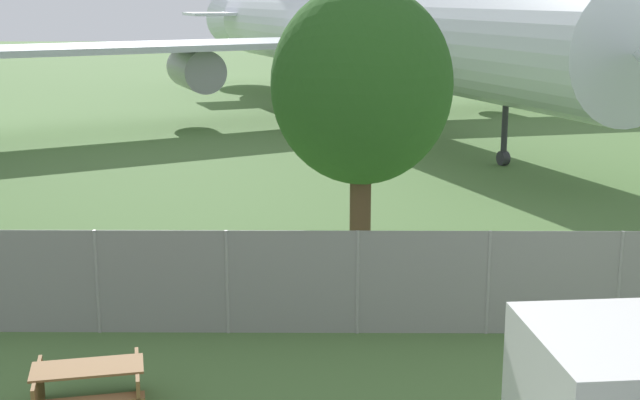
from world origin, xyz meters
TOP-DOWN VIEW (x-y plane):
  - perimeter_fence at (-0.00, 10.92)m, footprint 56.07×0.07m
  - airplane at (1.40, 40.86)m, footprint 38.97×47.84m
  - picnic_bench_near_cabin at (-4.41, 7.52)m, footprint 2.01×1.75m
  - tree_left_of_cabin at (0.15, 13.73)m, footprint 3.96×3.96m

SIDE VIEW (x-z plane):
  - picnic_bench_near_cabin at x=-4.41m, z-range 0.09..0.85m
  - perimeter_fence at x=0.00m, z-range 0.00..2.09m
  - tree_left_of_cabin at x=0.15m, z-range 1.19..7.98m
  - airplane at x=1.40m, z-range -2.39..11.68m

